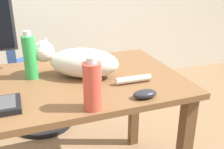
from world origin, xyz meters
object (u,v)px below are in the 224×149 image
water_bottle (30,57)px  spray_bottle (92,86)px  office_chair (33,79)px  cat (80,62)px  computer_mouse (145,94)px

water_bottle → spray_bottle: (0.21, -0.41, -0.01)m
office_chair → water_bottle: water_bottle is taller
office_chair → cat: (0.21, -0.78, 0.39)m
computer_mouse → water_bottle: 0.61m
spray_bottle → water_bottle: bearing=116.4°
office_chair → computer_mouse: bearing=-69.6°
water_bottle → spray_bottle: water_bottle is taller
office_chair → spray_bottle: office_chair is taller
computer_mouse → water_bottle: bearing=138.1°
cat → water_bottle: size_ratio=2.19×
water_bottle → computer_mouse: bearing=-41.9°
spray_bottle → office_chair: bearing=98.9°
office_chair → computer_mouse: office_chair is taller
office_chair → spray_bottle: 1.22m
computer_mouse → water_bottle: water_bottle is taller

